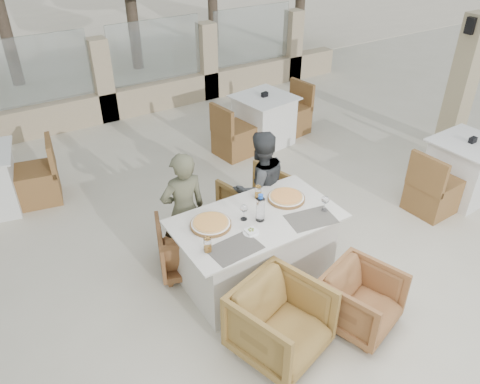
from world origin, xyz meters
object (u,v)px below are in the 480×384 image
water_bottle (260,208)px  olive_dish (251,231)px  diner_right (260,187)px  dining_table (256,249)px  pizza_left (211,224)px  bg_table_c (464,170)px  armchair_near_left (281,322)px  diner_left (184,211)px  beer_glass_right (258,192)px  armchair_far_right (256,201)px  beer_glass_left (208,245)px  armchair_near_right (361,300)px  pizza_right (286,198)px  bg_table_b (264,120)px  wine_glass_corner (325,203)px  armchair_far_left (189,245)px  wine_glass_centre (244,211)px

water_bottle → olive_dish: size_ratio=2.58×
diner_right → dining_table: bearing=57.2°
pizza_left → bg_table_c: 3.59m
olive_dish → armchair_near_left: olive_dish is taller
diner_left → diner_right: size_ratio=1.00×
beer_glass_right → armchair_far_right: size_ratio=0.19×
dining_table → water_bottle: (0.01, -0.04, 0.53)m
olive_dish → pizza_left: bearing=132.0°
pizza_left → beer_glass_right: (0.63, 0.16, 0.04)m
armchair_near_left → bg_table_c: size_ratio=0.44×
beer_glass_left → armchair_near_right: bearing=-36.5°
beer_glass_right → olive_dish: beer_glass_right is taller
olive_dish → armchair_near_right: (0.65, -0.83, -0.51)m
pizza_right → olive_dish: pizza_right is taller
armchair_near_right → diner_left: 1.91m
pizza_left → armchair_near_right: pizza_left is taller
diner_left → bg_table_b: 3.00m
water_bottle → diner_left: size_ratio=0.22×
wine_glass_corner → beer_glass_left: size_ratio=1.36×
dining_table → bg_table_c: 3.13m
beer_glass_left → armchair_far_left: beer_glass_left is taller
armchair_near_right → beer_glass_right: bearing=84.6°
wine_glass_corner → bg_table_b: size_ratio=0.11×
armchair_far_left → armchair_far_right: 1.06m
dining_table → olive_dish: 0.47m
beer_glass_left → bg_table_b: (2.45, 2.71, -0.45)m
pizza_right → bg_table_c: bearing=-4.1°
armchair_near_left → bg_table_b: bearing=40.7°
armchair_far_left → armchair_near_left: size_ratio=0.88×
wine_glass_centre → water_bottle: bearing=-36.2°
pizza_right → beer_glass_right: bearing=141.7°
dining_table → olive_dish: size_ratio=14.55×
olive_dish → armchair_far_right: size_ratio=0.16×
bg_table_b → bg_table_c: (1.31, -2.62, 0.00)m
dining_table → diner_left: 0.82m
water_bottle → pizza_left: bearing=159.3°
beer_glass_left → armchair_far_left: bearing=78.7°
wine_glass_centre → armchair_far_left: wine_glass_centre is taller
wine_glass_centre → armchair_far_left: (-0.37, 0.48, -0.57)m
dining_table → wine_glass_corner: bearing=-21.3°
armchair_near_left → bg_table_b: size_ratio=0.44×
diner_right → bg_table_c: diner_right is taller
diner_left → wine_glass_centre: bearing=123.8°
armchair_far_right → diner_left: (-1.00, -0.17, 0.33)m
beer_glass_left → bg_table_c: beer_glass_left is taller
armchair_near_right → bg_table_c: (2.66, 0.91, 0.10)m
dining_table → olive_dish: olive_dish is taller
armchair_far_right → armchair_near_left: size_ratio=0.97×
armchair_far_right → armchair_near_right: bearing=73.7°
beer_glass_right → armchair_near_right: beer_glass_right is taller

